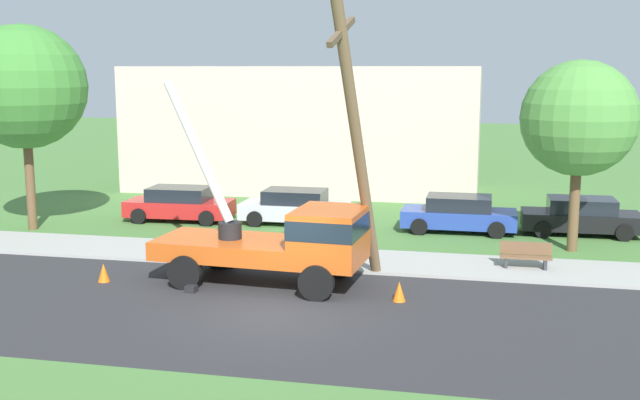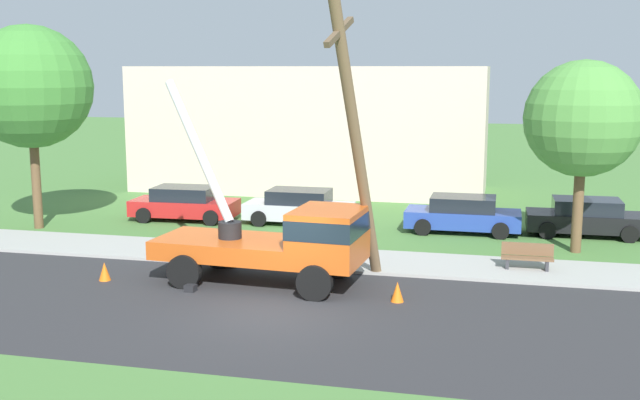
{
  "view_description": "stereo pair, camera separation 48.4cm",
  "coord_description": "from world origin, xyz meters",
  "px_view_note": "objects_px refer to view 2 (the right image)",
  "views": [
    {
      "loc": [
        5.24,
        -18.69,
        6.35
      ],
      "look_at": [
        0.38,
        3.73,
        2.39
      ],
      "focal_mm": 43.27,
      "sensor_mm": 36.0,
      "label": 1
    },
    {
      "loc": [
        5.71,
        -18.58,
        6.35
      ],
      "look_at": [
        0.38,
        3.73,
        2.39
      ],
      "focal_mm": 43.27,
      "sensor_mm": 36.0,
      "label": 2
    }
  ],
  "objects_px": {
    "traffic_cone_behind": "(105,271)",
    "leaning_utility_pole": "(356,142)",
    "utility_truck": "(286,238)",
    "parked_sedan_silver": "(299,207)",
    "parked_sedan_red": "(185,203)",
    "roadside_tree_far": "(30,87)",
    "traffic_cone_ahead": "(397,292)",
    "parked_sedan_black": "(586,217)",
    "parked_sedan_blue": "(463,214)",
    "park_bench": "(527,257)",
    "roadside_tree_near": "(583,119)"
  },
  "relations": [
    {
      "from": "traffic_cone_behind",
      "to": "leaning_utility_pole",
      "type": "bearing_deg",
      "value": 6.49
    },
    {
      "from": "utility_truck",
      "to": "leaning_utility_pole",
      "type": "relative_size",
      "value": 0.81
    },
    {
      "from": "parked_sedan_silver",
      "to": "leaning_utility_pole",
      "type": "bearing_deg",
      "value": -65.36
    },
    {
      "from": "leaning_utility_pole",
      "to": "parked_sedan_red",
      "type": "distance_m",
      "value": 12.76
    },
    {
      "from": "roadside_tree_far",
      "to": "leaning_utility_pole",
      "type": "bearing_deg",
      "value": -21.62
    },
    {
      "from": "parked_sedan_silver",
      "to": "traffic_cone_ahead",
      "type": "bearing_deg",
      "value": -61.01
    },
    {
      "from": "traffic_cone_ahead",
      "to": "parked_sedan_black",
      "type": "xyz_separation_m",
      "value": [
        5.84,
        10.05,
        0.43
      ]
    },
    {
      "from": "traffic_cone_ahead",
      "to": "parked_sedan_blue",
      "type": "xyz_separation_m",
      "value": [
        1.24,
        9.57,
        0.43
      ]
    },
    {
      "from": "park_bench",
      "to": "roadside_tree_near",
      "type": "height_order",
      "value": "roadside_tree_near"
    },
    {
      "from": "utility_truck",
      "to": "parked_sedan_red",
      "type": "xyz_separation_m",
      "value": [
        -6.85,
        8.44,
        -0.7
      ]
    },
    {
      "from": "parked_sedan_red",
      "to": "roadside_tree_near",
      "type": "relative_size",
      "value": 0.68
    },
    {
      "from": "parked_sedan_black",
      "to": "roadside_tree_near",
      "type": "relative_size",
      "value": 0.67
    },
    {
      "from": "parked_sedan_blue",
      "to": "leaning_utility_pole",
      "type": "bearing_deg",
      "value": -106.75
    },
    {
      "from": "traffic_cone_behind",
      "to": "parked_sedan_silver",
      "type": "distance_m",
      "value": 10.26
    },
    {
      "from": "traffic_cone_ahead",
      "to": "park_bench",
      "type": "xyz_separation_m",
      "value": [
        3.54,
        4.09,
        0.18
      ]
    },
    {
      "from": "parked_sedan_black",
      "to": "roadside_tree_near",
      "type": "height_order",
      "value": "roadside_tree_near"
    },
    {
      "from": "roadside_tree_near",
      "to": "parked_sedan_black",
      "type": "bearing_deg",
      "value": 78.45
    },
    {
      "from": "leaning_utility_pole",
      "to": "parked_sedan_red",
      "type": "relative_size",
      "value": 1.87
    },
    {
      "from": "parked_sedan_black",
      "to": "utility_truck",
      "type": "bearing_deg",
      "value": -135.31
    },
    {
      "from": "roadside_tree_near",
      "to": "leaning_utility_pole",
      "type": "bearing_deg",
      "value": -136.63
    },
    {
      "from": "traffic_cone_ahead",
      "to": "roadside_tree_far",
      "type": "distance_m",
      "value": 17.45
    },
    {
      "from": "parked_sedan_silver",
      "to": "roadside_tree_near",
      "type": "xyz_separation_m",
      "value": [
        10.64,
        -2.52,
        3.91
      ]
    },
    {
      "from": "leaning_utility_pole",
      "to": "parked_sedan_silver",
      "type": "xyz_separation_m",
      "value": [
        -4.02,
        8.77,
        -3.56
      ]
    },
    {
      "from": "traffic_cone_ahead",
      "to": "roadside_tree_far",
      "type": "relative_size",
      "value": 0.07
    },
    {
      "from": "utility_truck",
      "to": "traffic_cone_ahead",
      "type": "bearing_deg",
      "value": -14.7
    },
    {
      "from": "utility_truck",
      "to": "parked_sedan_blue",
      "type": "xyz_separation_m",
      "value": [
        4.66,
        8.67,
        -0.7
      ]
    },
    {
      "from": "parked_sedan_blue",
      "to": "parked_sedan_black",
      "type": "bearing_deg",
      "value": 6.01
    },
    {
      "from": "traffic_cone_ahead",
      "to": "traffic_cone_behind",
      "type": "relative_size",
      "value": 1.0
    },
    {
      "from": "parked_sedan_black",
      "to": "park_bench",
      "type": "xyz_separation_m",
      "value": [
        -2.31,
        -5.97,
        -0.25
      ]
    },
    {
      "from": "traffic_cone_ahead",
      "to": "roadside_tree_near",
      "type": "bearing_deg",
      "value": 53.8
    },
    {
      "from": "leaning_utility_pole",
      "to": "roadside_tree_far",
      "type": "xyz_separation_m",
      "value": [
        -13.96,
        5.53,
        1.32
      ]
    },
    {
      "from": "traffic_cone_ahead",
      "to": "parked_sedan_red",
      "type": "xyz_separation_m",
      "value": [
        -10.27,
        9.34,
        0.43
      ]
    },
    {
      "from": "leaning_utility_pole",
      "to": "parked_sedan_red",
      "type": "height_order",
      "value": "leaning_utility_pole"
    },
    {
      "from": "parked_sedan_silver",
      "to": "park_bench",
      "type": "height_order",
      "value": "parked_sedan_silver"
    },
    {
      "from": "utility_truck",
      "to": "parked_sedan_blue",
      "type": "relative_size",
      "value": 1.53
    },
    {
      "from": "traffic_cone_behind",
      "to": "parked_sedan_red",
      "type": "height_order",
      "value": "parked_sedan_red"
    },
    {
      "from": "parked_sedan_silver",
      "to": "roadside_tree_near",
      "type": "bearing_deg",
      "value": -13.35
    },
    {
      "from": "parked_sedan_silver",
      "to": "parked_sedan_black",
      "type": "relative_size",
      "value": 0.99
    },
    {
      "from": "utility_truck",
      "to": "leaning_utility_pole",
      "type": "bearing_deg",
      "value": 1.08
    },
    {
      "from": "roadside_tree_far",
      "to": "traffic_cone_ahead",
      "type": "bearing_deg",
      "value": -22.89
    },
    {
      "from": "traffic_cone_ahead",
      "to": "roadside_tree_near",
      "type": "xyz_separation_m",
      "value": [
        5.26,
        7.18,
        4.34
      ]
    },
    {
      "from": "utility_truck",
      "to": "traffic_cone_ahead",
      "type": "xyz_separation_m",
      "value": [
        3.41,
        -0.9,
        -1.13
      ]
    },
    {
      "from": "leaning_utility_pole",
      "to": "park_bench",
      "type": "height_order",
      "value": "leaning_utility_pole"
    },
    {
      "from": "traffic_cone_behind",
      "to": "parked_sedan_silver",
      "type": "bearing_deg",
      "value": 69.98
    },
    {
      "from": "utility_truck",
      "to": "roadside_tree_near",
      "type": "relative_size",
      "value": 1.02
    },
    {
      "from": "leaning_utility_pole",
      "to": "parked_sedan_black",
      "type": "distance_m",
      "value": 12.15
    },
    {
      "from": "leaning_utility_pole",
      "to": "roadside_tree_near",
      "type": "relative_size",
      "value": 1.26
    },
    {
      "from": "traffic_cone_ahead",
      "to": "traffic_cone_behind",
      "type": "xyz_separation_m",
      "value": [
        -8.89,
        0.08,
        0.0
      ]
    },
    {
      "from": "traffic_cone_ahead",
      "to": "park_bench",
      "type": "relative_size",
      "value": 0.35
    },
    {
      "from": "leaning_utility_pole",
      "to": "traffic_cone_ahead",
      "type": "height_order",
      "value": "leaning_utility_pole"
    }
  ]
}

